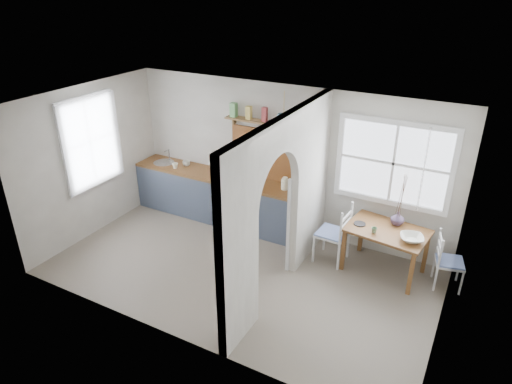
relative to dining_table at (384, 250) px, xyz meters
The scene contains 26 objects.
floor 2.25m from the dining_table, 150.62° to the right, with size 5.80×3.20×0.01m, color #73695C.
ceiling 3.15m from the dining_table, 150.62° to the right, with size 5.80×3.20×0.01m, color beige.
walls 2.41m from the dining_table, 150.62° to the right, with size 5.81×3.21×2.60m.
partition 1.94m from the dining_table, 140.11° to the right, with size 0.12×3.20×2.60m.
kitchen_window 5.09m from the dining_table, 167.23° to the right, with size 0.10×1.16×1.50m, color white, non-canonical shape.
nook_window 1.33m from the dining_table, 105.90° to the left, with size 1.76×0.10×1.30m, color white, non-canonical shape.
counter 3.07m from the dining_table, behind, with size 3.50×0.60×0.90m.
sink 4.40m from the dining_table, behind, with size 0.40×0.40×0.02m, color #B7B9BC.
backsplash 2.40m from the dining_table, 167.20° to the left, with size 1.65×0.03×0.90m, color #97552F.
shelf 2.72m from the dining_table, 169.39° to the left, with size 1.75×0.20×0.21m.
pendant_lamp 2.34m from the dining_table, behind, with size 0.26×0.26×0.16m, color beige.
utensil_rail 1.72m from the dining_table, behind, with size 0.02×0.02×0.50m, color #B7B9BC.
dining_table is the anchor object (origin of this frame).
chair_left 0.83m from the dining_table, behind, with size 0.46×0.46×1.01m, color silver, non-canonical shape.
chair_right 0.93m from the dining_table, ahead, with size 0.39×0.39×0.85m, color silver, non-canonical shape.
kettle 1.93m from the dining_table, behind, with size 0.17×0.14×0.21m, color white, non-canonical shape.
mug_a 4.04m from the dining_table, behind, with size 0.11×0.11×0.10m, color white.
mug_b 3.94m from the dining_table, behind, with size 0.14×0.14×0.11m, color silver.
knife_block 3.17m from the dining_table, behind, with size 0.09×0.13×0.21m, color #301F10.
jar 3.01m from the dining_table, behind, with size 0.09×0.09×0.14m, color #756548.
towel_magenta 1.36m from the dining_table, behind, with size 0.02×0.03×0.54m, color #A92665.
towel_orange 1.37m from the dining_table, behind, with size 0.02×0.03×0.45m, color #BE712B.
bowl 0.58m from the dining_table, 22.00° to the right, with size 0.33×0.33×0.08m, color silver.
table_cup 0.47m from the dining_table, 131.29° to the right, with size 0.09×0.09×0.08m, color #688E66.
plate 0.56m from the dining_table, behind, with size 0.18×0.18×0.02m, color black.
vase 0.53m from the dining_table, 69.21° to the left, with size 0.20×0.20×0.21m, color #463651.
Camera 1 is at (3.01, -5.03, 4.17)m, focal length 32.00 mm.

